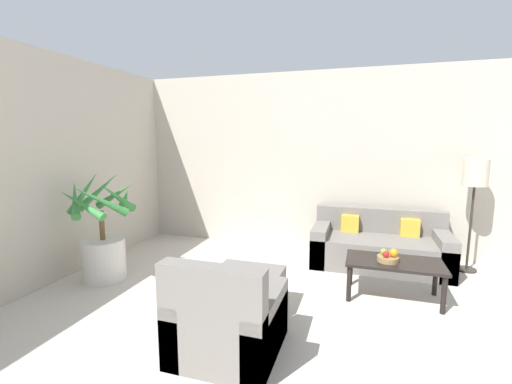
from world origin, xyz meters
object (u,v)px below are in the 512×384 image
Objects in this scene: ottoman at (249,289)px; coffee_table at (394,266)px; floor_lamp at (475,179)px; orange_fruit at (394,253)px; fruit_bowl at (388,259)px; potted_palm at (103,242)px; armchair at (227,321)px; apple_red at (386,254)px; sofa_loveseat at (379,247)px; apple_green at (384,252)px.

coffee_table is at bearing 25.99° from ottoman.
ottoman is (-1.40, -0.68, -0.16)m from coffee_table.
orange_fruit is (-1.00, -1.17, -0.69)m from floor_lamp.
orange_fruit reaches higher than coffee_table.
coffee_table is 4.51× the size of fruit_bowl.
coffee_table is (3.31, 0.52, -0.11)m from potted_palm.
fruit_bowl is at bearing 25.73° from ottoman.
potted_palm is at bearing -171.69° from orange_fruit.
ottoman is at bearing 95.43° from armchair.
sofa_loveseat is at bearing 91.09° from apple_red.
sofa_loveseat is 2.70m from armchair.
coffee_table is at bearing 40.55° from apple_red.
sofa_loveseat reaches higher than ottoman.
orange_fruit is at bearing -84.47° from sofa_loveseat.
apple_green is (-0.04, 0.04, 0.06)m from fruit_bowl.
apple_green is at bearing 104.22° from apple_red.
sofa_loveseat reaches higher than orange_fruit.
fruit_bowl is at bearing 57.61° from apple_red.
potted_palm is 0.76× the size of sofa_loveseat.
floor_lamp is (4.30, 1.65, 0.73)m from potted_palm.
ottoman is at bearing -152.27° from apple_green.
armchair is 1.25× the size of ottoman.
orange_fruit is at bearing -19.25° from apple_green.
orange_fruit is (0.05, 0.00, 0.07)m from fruit_bowl.
potted_palm reaches higher than fruit_bowl.
apple_green reaches higher than ottoman.
potted_palm reaches higher than apple_green.
fruit_bowl is (-1.05, -1.17, -0.76)m from floor_lamp.
potted_palm is 3.25m from apple_red.
sofa_loveseat is at bearing 25.16° from potted_palm.
armchair is at bearing -130.73° from apple_green.
floor_lamp reaches higher than coffee_table.
orange_fruit is (-0.01, -0.04, 0.16)m from coffee_table.
apple_green is (-0.11, -0.01, 0.15)m from coffee_table.
coffee_table is at bearing 2.61° from apple_green.
potted_palm reaches higher than sofa_loveseat.
potted_palm is 0.91× the size of floor_lamp.
sofa_loveseat is at bearing 52.23° from ottoman.
sofa_loveseat is 25.76× the size of apple_red.
fruit_bowl is 1.88m from armchair.
sofa_loveseat is 1.06m from orange_fruit.
fruit_bowl is at bearing -87.50° from sofa_loveseat.
floor_lamp is 16.45× the size of orange_fruit.
ottoman is at bearing -127.77° from sofa_loveseat.
apple_red reaches higher than ottoman.
orange_fruit reaches higher than apple_red.
fruit_bowl is 0.08m from apple_red.
apple_red is at bearing 24.78° from ottoman.
ottoman is (-1.34, -0.64, -0.24)m from fruit_bowl.
sofa_loveseat is at bearing 63.10° from armchair.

